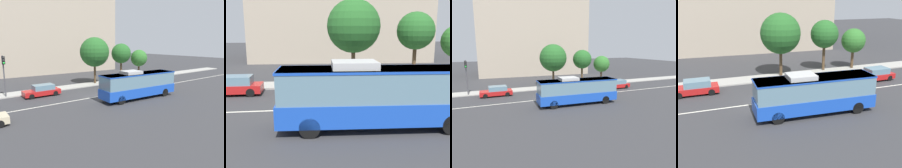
% 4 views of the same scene
% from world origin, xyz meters
% --- Properties ---
extents(ground_plane, '(160.00, 160.00, 0.00)m').
position_xyz_m(ground_plane, '(0.00, 0.00, 0.00)').
color(ground_plane, '#333335').
extents(sidewalk_kerb, '(80.00, 2.76, 0.14)m').
position_xyz_m(sidewalk_kerb, '(0.00, 7.32, 0.07)').
color(sidewalk_kerb, '#9E9B93').
rests_on(sidewalk_kerb, ground_plane).
extents(lane_centre_line, '(76.00, 0.16, 0.01)m').
position_xyz_m(lane_centre_line, '(0.00, 0.00, 0.01)').
color(lane_centre_line, silver).
rests_on(lane_centre_line, ground_plane).
extents(transit_bus, '(10.12, 3.04, 3.46)m').
position_xyz_m(transit_bus, '(3.31, -3.56, 1.81)').
color(transit_bus, '#1947B7').
rests_on(transit_bus, ground_plane).
extents(sedan_red, '(4.50, 1.82, 1.46)m').
position_xyz_m(sedan_red, '(-5.79, 4.51, 0.72)').
color(sedan_red, '#B21919').
rests_on(sedan_red, ground_plane).
extents(street_tree_kerbside_left, '(3.52, 3.52, 6.54)m').
position_xyz_m(street_tree_kerbside_left, '(10.08, 8.18, 4.74)').
color(street_tree_kerbside_left, '#4C3823').
rests_on(street_tree_kerbside_left, ground_plane).
extents(street_tree_kerbside_right, '(4.73, 4.73, 7.56)m').
position_xyz_m(street_tree_kerbside_right, '(4.05, 7.52, 5.18)').
color(street_tree_kerbside_right, '#4C3823').
rests_on(street_tree_kerbside_right, ground_plane).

